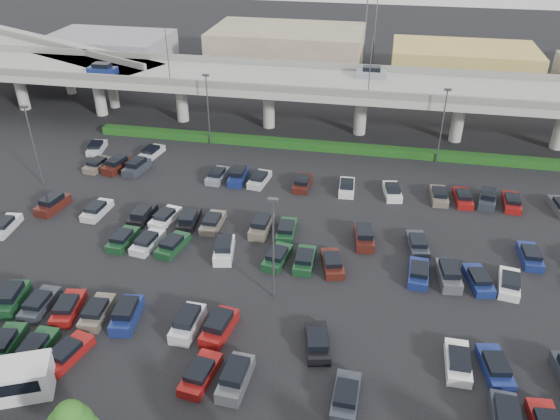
% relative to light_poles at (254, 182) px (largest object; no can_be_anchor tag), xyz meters
% --- Properties ---
extents(ground, '(280.00, 280.00, 0.00)m').
position_rel_light_poles_xyz_m(ground, '(4.13, -2.00, -6.24)').
color(ground, black).
extents(overpass, '(150.00, 13.00, 15.80)m').
position_rel_light_poles_xyz_m(overpass, '(3.88, 29.99, 0.73)').
color(overpass, gray).
rests_on(overpass, ground).
extents(on_ramp, '(50.93, 30.13, 8.80)m').
position_rel_light_poles_xyz_m(on_ramp, '(-47.98, 41.05, 0.62)').
color(on_ramp, gray).
rests_on(on_ramp, ground).
extents(hedge, '(66.00, 1.60, 1.10)m').
position_rel_light_poles_xyz_m(hedge, '(4.13, 23.00, -5.69)').
color(hedge, '#133B11').
rests_on(hedge, ground).
extents(parked_cars, '(63.05, 41.68, 1.67)m').
position_rel_light_poles_xyz_m(parked_cars, '(2.10, -4.98, -5.64)').
color(parked_cars, silver).
rests_on(parked_cars, ground).
extents(light_poles, '(66.90, 48.38, 10.30)m').
position_rel_light_poles_xyz_m(light_poles, '(0.00, 0.00, 0.00)').
color(light_poles, '#4B4B50').
rests_on(light_poles, ground).
extents(distant_buildings, '(138.00, 24.00, 9.00)m').
position_rel_light_poles_xyz_m(distant_buildings, '(16.50, 59.81, -2.49)').
color(distant_buildings, gray).
rests_on(distant_buildings, ground).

